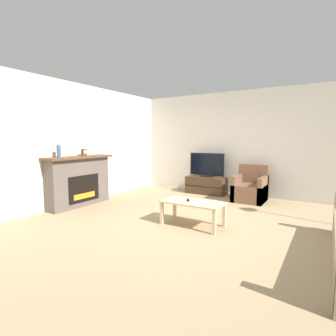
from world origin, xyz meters
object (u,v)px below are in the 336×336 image
mantel_vase_left (59,151)px  mantel_clock (84,152)px  fireplace (79,181)px  tv (207,166)px  tv_stand (206,185)px  remote (188,200)px  armchair (250,189)px  coffee_table (193,205)px

mantel_vase_left → mantel_clock: size_ratio=1.79×
fireplace → tv: size_ratio=1.64×
tv_stand → remote: tv_stand is taller
armchair → tv_stand: bearing=168.6°
fireplace → tv_stand: fireplace is taller
remote → tv_stand: bearing=77.9°
fireplace → armchair: fireplace is taller
fireplace → tv: fireplace is taller
fireplace → coffee_table: bearing=2.2°
tv_stand → coffee_table: size_ratio=1.01×
fireplace → tv_stand: size_ratio=1.51×
fireplace → tv: bearing=55.2°
mantel_vase_left → tv: bearing=59.7°
mantel_clock → remote: 2.73m
tv_stand → mantel_vase_left: bearing=-120.3°
armchair → coffee_table: size_ratio=0.82×
mantel_clock → fireplace: bearing=-96.3°
fireplace → tv: (1.87, 2.69, 0.20)m
tv → coffee_table: (0.87, -2.58, -0.39)m
tv → remote: tv is taller
tv_stand → coffee_table: (0.87, -2.58, 0.14)m
tv_stand → armchair: bearing=-11.4°
armchair → mantel_vase_left: bearing=-136.6°
fireplace → coffee_table: 2.75m
armchair → remote: armchair is taller
mantel_vase_left → armchair: (3.08, 2.92, -0.94)m
tv_stand → tv: tv is taller
coffee_table → remote: (-0.09, 0.01, 0.07)m
tv_stand → armchair: (1.23, -0.25, 0.05)m
mantel_vase_left → armchair: mantel_vase_left is taller
mantel_vase_left → tv_stand: 3.80m
mantel_vase_left → tv_stand: size_ratio=0.26×
mantel_vase_left → tv: size_ratio=0.28×
mantel_clock → tv_stand: mantel_clock is taller
fireplace → mantel_clock: size_ratio=10.59×
tv_stand → coffee_table: tv_stand is taller
mantel_vase_left → tv: 3.70m
mantel_clock → tv: 3.16m
fireplace → mantel_vase_left: mantel_vase_left is taller
mantel_clock → tv_stand: (1.85, 2.53, -0.95)m
mantel_vase_left → tv: (1.85, 3.17, -0.47)m
tv → remote: (0.78, -2.57, -0.33)m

